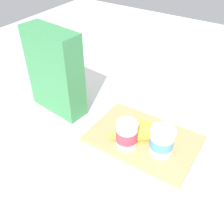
% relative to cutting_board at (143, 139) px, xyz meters
% --- Properties ---
extents(ground_plane, '(2.40, 2.40, 0.00)m').
position_rel_cutting_board_xyz_m(ground_plane, '(0.00, 0.00, -0.01)').
color(ground_plane, silver).
extents(cutting_board, '(0.34, 0.23, 0.01)m').
position_rel_cutting_board_xyz_m(cutting_board, '(0.00, 0.00, 0.00)').
color(cutting_board, tan).
rests_on(cutting_board, ground_plane).
extents(cereal_box, '(0.22, 0.10, 0.30)m').
position_rel_cutting_board_xyz_m(cereal_box, '(0.34, 0.01, 0.14)').
color(cereal_box, '#38844C').
rests_on(cereal_box, ground_plane).
extents(yogurt_cup_front, '(0.07, 0.07, 0.09)m').
position_rel_cutting_board_xyz_m(yogurt_cup_front, '(-0.07, 0.03, 0.05)').
color(yogurt_cup_front, white).
rests_on(yogurt_cup_front, cutting_board).
extents(yogurt_cup_back, '(0.07, 0.07, 0.09)m').
position_rel_cutting_board_xyz_m(yogurt_cup_back, '(0.03, 0.06, 0.05)').
color(yogurt_cup_back, white).
rests_on(yogurt_cup_back, cutting_board).
extents(banana_bunch, '(0.17, 0.14, 0.04)m').
position_rel_cutting_board_xyz_m(banana_bunch, '(0.01, -0.00, 0.03)').
color(banana_bunch, yellow).
rests_on(banana_bunch, cutting_board).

